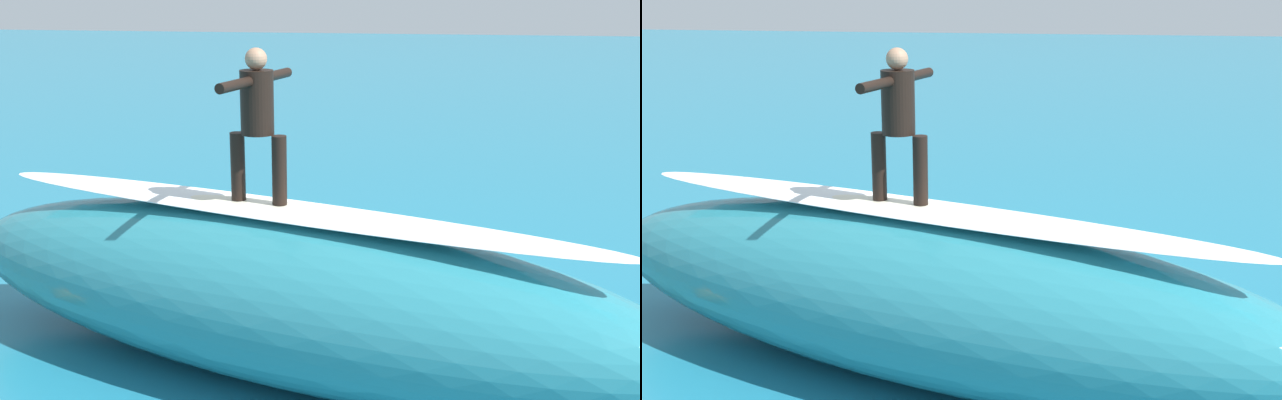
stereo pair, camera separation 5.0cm
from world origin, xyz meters
The scene contains 10 objects.
ground_plane centered at (0.00, 0.00, 0.00)m, with size 120.00×120.00×0.00m, color teal.
wave_crest centered at (0.41, 2.18, 0.93)m, with size 8.81×2.29×1.86m, color teal.
wave_foam_lip centered at (0.41, 2.18, 1.90)m, with size 7.49×0.80×0.08m, color white.
surfboard_riding centered at (0.61, 2.13, 1.91)m, with size 2.09×0.50×0.10m, color #EAE5C6.
surfer_riding centered at (0.61, 2.13, 2.91)m, with size 0.64×1.54×1.64m.
surfboard_paddling centered at (0.00, -2.03, 0.05)m, with size 2.14×0.56×0.09m, color silver.
surfer_paddling centered at (0.01, -2.16, 0.23)m, with size 0.43×1.78×0.32m.
foam_patch_near centered at (2.72, -0.59, 0.08)m, with size 0.53×0.36×0.16m, color white.
foam_patch_mid centered at (1.72, -1.77, 0.09)m, with size 1.05×0.65×0.18m, color white.
foam_patch_far centered at (-1.88, -0.18, 0.06)m, with size 0.72×0.54×0.12m, color white.
Camera 2 is at (-1.48, 9.88, 4.22)m, focal length 43.19 mm.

